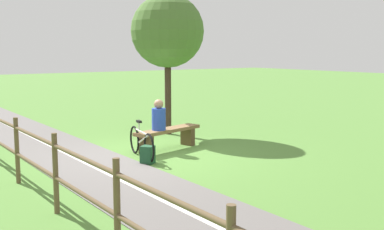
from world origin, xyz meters
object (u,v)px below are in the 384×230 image
at_px(person_seated, 159,117).
at_px(tree_far_left, 168,31).
at_px(bicycle, 141,143).
at_px(bench, 168,135).
at_px(backpack, 148,155).

distance_m(person_seated, tree_far_left, 3.19).
xyz_separation_m(person_seated, bicycle, (0.69, 0.38, -0.49)).
relative_size(bicycle, tree_far_left, 0.43).
xyz_separation_m(bench, person_seated, (0.30, 0.07, 0.48)).
height_order(bench, tree_far_left, tree_far_left).
height_order(bench, backpack, bench).
bearing_deg(backpack, bench, -138.76).
xyz_separation_m(person_seated, backpack, (0.83, 0.92, -0.65)).
distance_m(bench, bicycle, 1.08).
xyz_separation_m(bicycle, tree_far_left, (-2.16, -2.30, 2.57)).
bearing_deg(person_seated, bench, 180.00).
xyz_separation_m(bicycle, backpack, (0.15, 0.54, -0.16)).
bearing_deg(tree_far_left, backpack, 50.91).
distance_m(person_seated, backpack, 1.40).
xyz_separation_m(backpack, tree_far_left, (-2.31, -2.84, 2.73)).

